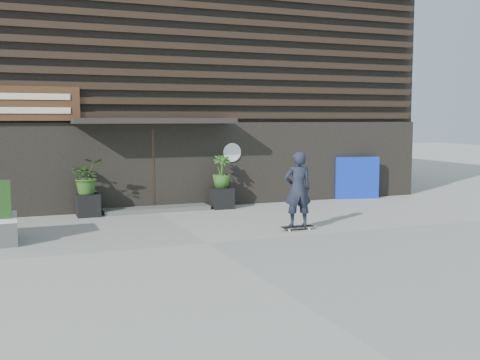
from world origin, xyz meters
name	(u,v)px	position (x,y,z in m)	size (l,w,h in m)	color
ground	(207,243)	(0.00, 0.00, 0.00)	(80.00, 80.00, 0.00)	#9F9C97
entrance_step	(156,209)	(0.00, 4.60, 0.06)	(3.00, 0.80, 0.12)	#4D4D4B
planter_pot_left	(88,205)	(-1.90, 4.40, 0.30)	(0.60, 0.60, 0.60)	black
bamboo_left	(87,176)	(-1.90, 4.40, 1.08)	(0.86, 0.75, 0.96)	#2D591E
planter_pot_right	(222,198)	(1.90, 4.40, 0.30)	(0.60, 0.60, 0.60)	black
bamboo_right	(222,171)	(1.90, 4.40, 1.08)	(0.54, 0.54, 0.96)	#2D591E
blue_tarp	(357,178)	(6.70, 4.70, 0.68)	(1.46, 0.12, 1.37)	#0D27B5
building	(120,80)	(0.00, 9.96, 3.99)	(18.00, 11.00, 8.00)	black
skateboarder	(298,189)	(2.43, 0.59, 0.96)	(0.78, 0.52, 1.85)	black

